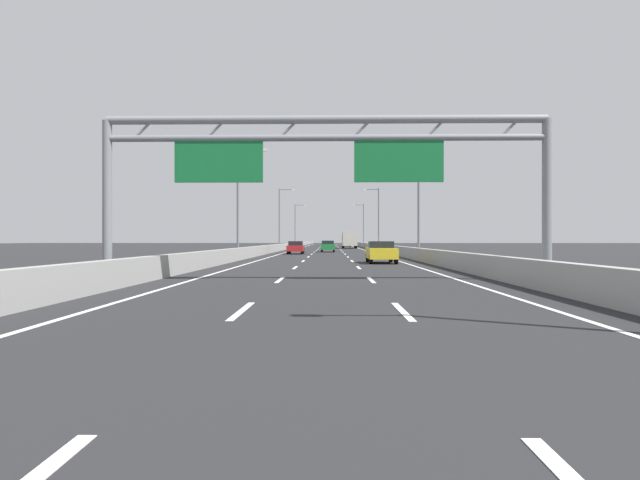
{
  "coord_description": "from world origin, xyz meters",
  "views": [
    {
      "loc": [
        0.19,
        0.75,
        1.61
      ],
      "look_at": [
        -1.04,
        64.12,
        1.53
      ],
      "focal_mm": 29.51,
      "sensor_mm": 36.0,
      "label": 1
    }
  ],
  "objects": [
    {
      "name": "sign_gantry",
      "position": [
        -0.14,
        20.86,
        4.84
      ],
      "size": [
        17.22,
        0.36,
        6.36
      ],
      "color": "gray",
      "rests_on": "ground_plane"
    },
    {
      "name": "lane_dash_left_8",
      "position": [
        -1.8,
        75.5,
        0.01
      ],
      "size": [
        0.16,
        3.0,
        0.01
      ],
      "primitive_type": "cube",
      "color": "white",
      "rests_on": "ground_plane"
    },
    {
      "name": "streetlamp_left_far",
      "position": [
        -7.47,
        82.2,
        5.4
      ],
      "size": [
        2.58,
        0.28,
        9.5
      ],
      "color": "slate",
      "rests_on": "ground_plane"
    },
    {
      "name": "lane_dash_left_10",
      "position": [
        -1.8,
        93.5,
        0.01
      ],
      "size": [
        0.16,
        3.0,
        0.01
      ],
      "primitive_type": "cube",
      "color": "white",
      "rests_on": "ground_plane"
    },
    {
      "name": "red_car",
      "position": [
        -3.59,
        58.28,
        0.73
      ],
      "size": [
        1.73,
        4.13,
        1.41
      ],
      "color": "red",
      "rests_on": "ground_plane"
    },
    {
      "name": "lane_dash_left_13",
      "position": [
        -1.8,
        120.5,
        0.01
      ],
      "size": [
        0.16,
        3.0,
        0.01
      ],
      "primitive_type": "cube",
      "color": "white",
      "rests_on": "ground_plane"
    },
    {
      "name": "lane_dash_left_17",
      "position": [
        -1.8,
        156.5,
        0.01
      ],
      "size": [
        0.16,
        3.0,
        0.01
      ],
      "primitive_type": "cube",
      "color": "white",
      "rests_on": "ground_plane"
    },
    {
      "name": "green_car",
      "position": [
        -0.1,
        67.35,
        0.76
      ],
      "size": [
        1.72,
        4.23,
        1.45
      ],
      "color": "#1E7A38",
      "rests_on": "ground_plane"
    },
    {
      "name": "lane_dash_left_14",
      "position": [
        -1.8,
        129.5,
        0.01
      ],
      "size": [
        0.16,
        3.0,
        0.01
      ],
      "primitive_type": "cube",
      "color": "white",
      "rests_on": "ground_plane"
    },
    {
      "name": "lane_dash_left_2",
      "position": [
        -1.8,
        21.5,
        0.01
      ],
      "size": [
        0.16,
        3.0,
        0.01
      ],
      "primitive_type": "cube",
      "color": "white",
      "rests_on": "ground_plane"
    },
    {
      "name": "lane_dash_right_2",
      "position": [
        1.8,
        21.5,
        0.01
      ],
      "size": [
        0.16,
        3.0,
        0.01
      ],
      "primitive_type": "cube",
      "color": "white",
      "rests_on": "ground_plane"
    },
    {
      "name": "blue_car",
      "position": [
        3.75,
        113.39,
        0.73
      ],
      "size": [
        1.7,
        4.47,
        1.43
      ],
      "color": "#2347AD",
      "rests_on": "ground_plane"
    },
    {
      "name": "ground_plane",
      "position": [
        0.0,
        100.0,
        0.0
      ],
      "size": [
        260.0,
        260.0,
        0.0
      ],
      "primitive_type": "plane",
      "color": "#262628"
    },
    {
      "name": "lane_dash_left_5",
      "position": [
        -1.8,
        48.5,
        0.01
      ],
      "size": [
        0.16,
        3.0,
        0.01
      ],
      "primitive_type": "cube",
      "color": "white",
      "rests_on": "ground_plane"
    },
    {
      "name": "streetlamp_right_distant",
      "position": [
        7.47,
        118.96,
        5.4
      ],
      "size": [
        2.58,
        0.28,
        9.5
      ],
      "color": "slate",
      "rests_on": "ground_plane"
    },
    {
      "name": "barrier_left",
      "position": [
        -6.9,
        110.0,
        0.47
      ],
      "size": [
        0.45,
        220.0,
        0.95
      ],
      "color": "#9E9E99",
      "rests_on": "ground_plane"
    },
    {
      "name": "streetlamp_right_far",
      "position": [
        7.47,
        82.2,
        5.4
      ],
      "size": [
        2.58,
        0.28,
        9.5
      ],
      "color": "slate",
      "rests_on": "ground_plane"
    },
    {
      "name": "lane_dash_right_12",
      "position": [
        1.8,
        111.5,
        0.01
      ],
      "size": [
        0.16,
        3.0,
        0.01
      ],
      "primitive_type": "cube",
      "color": "white",
      "rests_on": "ground_plane"
    },
    {
      "name": "box_truck",
      "position": [
        3.62,
        94.38,
        1.6
      ],
      "size": [
        2.49,
        7.81,
        2.91
      ],
      "color": "#B21E19",
      "rests_on": "ground_plane"
    },
    {
      "name": "lane_dash_left_7",
      "position": [
        -1.8,
        66.5,
        0.01
      ],
      "size": [
        0.16,
        3.0,
        0.01
      ],
      "primitive_type": "cube",
      "color": "white",
      "rests_on": "ground_plane"
    },
    {
      "name": "edge_line_right",
      "position": [
        5.25,
        88.0,
        0.01
      ],
      "size": [
        0.16,
        176.0,
        0.01
      ],
      "primitive_type": "cube",
      "color": "white",
      "rests_on": "ground_plane"
    },
    {
      "name": "streetlamp_left_mid",
      "position": [
        -7.47,
        45.44,
        5.4
      ],
      "size": [
        2.58,
        0.28,
        9.5
      ],
      "color": "slate",
      "rests_on": "ground_plane"
    },
    {
      "name": "lane_dash_right_14",
      "position": [
        1.8,
        129.5,
        0.01
      ],
      "size": [
        0.16,
        3.0,
        0.01
      ],
      "primitive_type": "cube",
      "color": "white",
      "rests_on": "ground_plane"
    },
    {
      "name": "lane_dash_right_3",
      "position": [
        1.8,
        30.5,
        0.01
      ],
      "size": [
        0.16,
        3.0,
        0.01
      ],
      "primitive_type": "cube",
      "color": "white",
      "rests_on": "ground_plane"
    },
    {
      "name": "lane_dash_right_6",
      "position": [
        1.8,
        57.5,
        0.01
      ],
      "size": [
        0.16,
        3.0,
        0.01
      ],
      "primitive_type": "cube",
      "color": "white",
      "rests_on": "ground_plane"
    },
    {
      "name": "streetlamp_left_distant",
      "position": [
        -7.47,
        118.96,
        5.4
      ],
      "size": [
        2.58,
        0.28,
        9.5
      ],
      "color": "slate",
      "rests_on": "ground_plane"
    },
    {
      "name": "lane_dash_left_12",
      "position": [
        -1.8,
        111.5,
        0.01
      ],
      "size": [
        0.16,
        3.0,
        0.01
      ],
      "primitive_type": "cube",
      "color": "white",
      "rests_on": "ground_plane"
    },
    {
      "name": "streetlamp_right_mid",
      "position": [
        7.47,
        45.44,
        5.4
      ],
      "size": [
        2.58,
        0.28,
        9.5
      ],
      "color": "slate",
      "rests_on": "ground_plane"
    },
    {
      "name": "lane_dash_left_15",
      "position": [
        -1.8,
        138.5,
        0.01
      ],
      "size": [
        0.16,
        3.0,
        0.01
      ],
      "primitive_type": "cube",
      "color": "white",
      "rests_on": "ground_plane"
    },
    {
      "name": "barrier_right",
      "position": [
        6.9,
        110.0,
        0.47
      ],
      "size": [
        0.45,
        220.0,
        0.95
      ],
      "color": "#9E9E99",
      "rests_on": "ground_plane"
    },
    {
      "name": "lane_dash_right_1",
      "position": [
        1.8,
        12.5,
        0.01
      ],
      "size": [
        0.16,
        3.0,
        0.01
      ],
      "primitive_type": "cube",
      "color": "white",
      "rests_on": "ground_plane"
    },
    {
      "name": "lane_dash_right_8",
      "position": [
        1.8,
        75.5,
        0.01
      ],
      "size": [
        0.16,
        3.0,
        0.01
      ],
      "primitive_type": "cube",
      "color": "white",
      "rests_on": "ground_plane"
    },
    {
      "name": "lane_dash_left_11",
      "position": [
        -1.8,
        102.5,
        0.01
      ],
      "size": [
        0.16,
        3.0,
        0.01
      ],
      "primitive_type": "cube",
      "color": "white",
      "rests_on": "ground_plane"
    },
    {
      "name": "lane_dash_right_7",
      "position": [
        1.8,
        66.5,
        0.01
      ],
      "size": [
        0.16,
        3.0,
        0.01
      ],
      "primitive_type": "cube",
      "color": "white",
      "rests_on": "ground_plane"
    },
    {
      "name": "lane_dash_left_4",
      "position": [
        -1.8,
        39.5,
        0.01
      ],
      "size": [
        0.16,
        3.0,
        0.01
      ],
      "primitive_type": "cube",
      "color": "white",
      "rests_on": "ground_plane"
    },
    {
      "name": "lane_dash_right_4",
      "position": [
        1.8,
        39.5,
        0.01
      ],
      "size": [
        0.16,
        3.0,
        0.01
      ],
      "primitive_type": "cube",
      "color": "white",
      "rests_on": "ground_plane"
    },
    {
      "name": "lane_dash_right_17",
      "position": [
        1.8,
        156.5,
        0.01
      ],
      "size": [
        0.16,
        3.0,
        0.01
      ],
      "primitive_type": "cube",
      "color": "white",
      "rests_on": "ground_plane"
    },
    {
      "name": "lane_dash_left_9",
      "position": [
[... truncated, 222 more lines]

